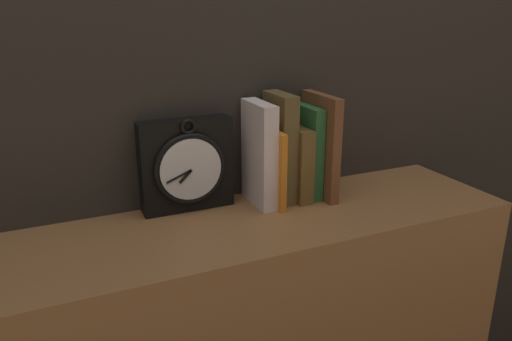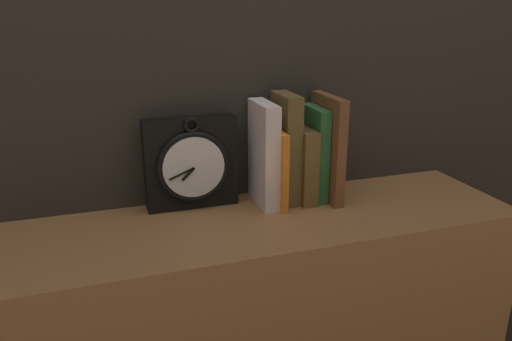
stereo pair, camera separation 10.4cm
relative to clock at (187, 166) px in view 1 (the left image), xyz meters
name	(u,v)px [view 1 (the left image)]	position (x,y,z in m)	size (l,w,h in m)	color
clock	(187,166)	(0.00, 0.00, 0.00)	(0.21, 0.06, 0.22)	black
book_slot0_white	(259,154)	(0.16, -0.03, 0.02)	(0.04, 0.13, 0.24)	white
book_slot1_orange	(270,166)	(0.19, -0.04, -0.01)	(0.01, 0.14, 0.18)	orange
book_slot2_brown	(280,148)	(0.22, -0.03, 0.02)	(0.04, 0.11, 0.25)	brown
book_slot3_brown	(295,162)	(0.25, -0.03, -0.02)	(0.04, 0.13, 0.17)	brown
book_slot4_green	(307,151)	(0.29, -0.03, 0.01)	(0.03, 0.12, 0.22)	#2B6434
book_slot5_brown	(320,146)	(0.31, -0.04, 0.02)	(0.02, 0.15, 0.25)	brown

